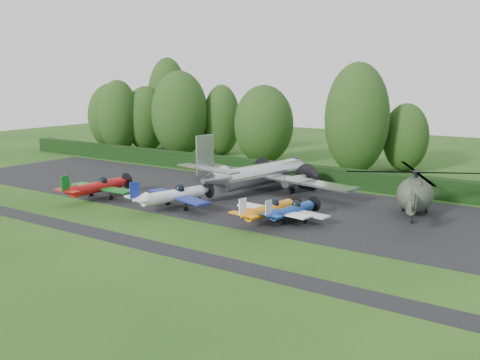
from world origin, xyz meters
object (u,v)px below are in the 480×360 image
Objects in this scene: light_plane_orange at (270,209)px; light_plane_blue at (292,210)px; light_plane_white at (173,195)px; transport_plane at (260,174)px; helicopter at (415,191)px; light_plane_red at (98,187)px.

light_plane_orange is 1.11× the size of light_plane_blue.
light_plane_orange is (9.61, 0.93, -0.17)m from light_plane_white.
transport_plane is 2.91× the size of light_plane_orange.
light_plane_orange reaches higher than light_plane_blue.
light_plane_white is at bearing -137.76° from helicopter.
helicopter is at bearing 38.20° from light_plane_orange.
light_plane_white is at bearing 178.13° from light_plane_orange.
light_plane_orange is (6.96, -9.69, -0.79)m from transport_plane.
transport_plane is at bearing 125.87° from light_plane_blue.
light_plane_red is at bearing 178.94° from light_plane_orange.
transport_plane reaches higher than light_plane_blue.
helicopter is at bearing 22.09° from light_plane_red.
light_plane_orange is (18.39, 2.04, -0.12)m from light_plane_red.
light_plane_white is 11.26m from light_plane_blue.
light_plane_orange is 0.52× the size of helicopter.
light_plane_red is 0.58× the size of helicopter.
light_plane_orange is at bearing -64.02° from transport_plane.
light_plane_blue is (1.45, 1.18, -0.11)m from light_plane_orange.
helicopter reaches higher than light_plane_red.
helicopter reaches higher than light_plane_blue.
light_plane_white is 1.15× the size of light_plane_orange.
light_plane_blue is (19.83, 3.22, -0.23)m from light_plane_red.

